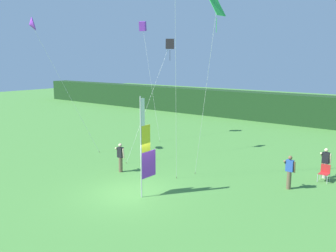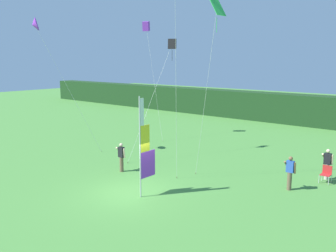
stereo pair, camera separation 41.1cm
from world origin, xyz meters
name	(u,v)px [view 1 (the left image)]	position (x,y,z in m)	size (l,w,h in m)	color
ground_plane	(133,193)	(0.00, 0.00, 0.00)	(120.00, 120.00, 0.00)	#478438
distant_treeline	(303,110)	(0.00, 24.01, 1.47)	(80.00, 2.40, 2.94)	#193819
banner_flag	(145,149)	(0.69, 0.18, 2.26)	(0.06, 1.03, 4.71)	#B7B7BC
person_near_banner	(325,162)	(6.54, 8.08, 0.88)	(0.55, 0.48, 1.66)	#B7B2A3
person_mid_field	(289,171)	(5.63, 5.23, 0.90)	(0.55, 0.48, 1.69)	brown
person_far_left	(121,157)	(-2.88, 2.00, 0.88)	(0.55, 0.48, 1.66)	brown
folding_chair	(325,172)	(6.68, 7.54, 0.51)	(0.51, 0.51, 0.89)	#BCBCC1
kite_purple_box_1	(143,27)	(-8.51, 10.15, 8.90)	(2.76, 1.17, 9.34)	brown
kite_black_diamond_2	(167,52)	(-3.42, 6.92, 6.83)	(0.82, 4.14, 7.67)	brown
kite_green_diamond_3	(216,14)	(1.98, 3.99, 8.50)	(1.72, 0.80, 9.33)	brown
kite_purple_delta_4	(32,25)	(-9.61, 1.09, 8.46)	(2.88, 3.57, 8.95)	brown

